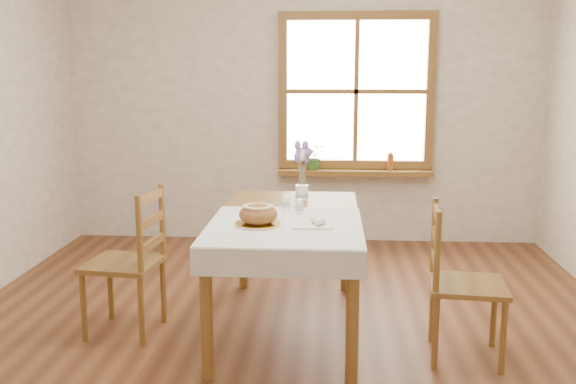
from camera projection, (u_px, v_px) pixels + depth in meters
The scene contains 18 objects.
ground at pixel (285, 346), 3.91m from camera, with size 5.00×5.00×0.00m, color brown.
room_walls at pixel (284, 61), 3.59m from camera, with size 4.60×5.10×2.65m.
window at pixel (356, 91), 6.02m from camera, with size 1.46×0.08×1.46m.
window_sill at pixel (355, 172), 6.10m from camera, with size 1.46×0.20×0.05m.
dining_table at pixel (288, 228), 4.08m from camera, with size 0.90×1.60×0.75m.
table_linen at pixel (285, 226), 3.76m from camera, with size 0.91×0.99×0.01m, color white.
chair_left at pixel (123, 261), 4.05m from camera, with size 0.44×0.46×0.94m, color brown, non-canonical shape.
chair_right at pixel (468, 283), 3.68m from camera, with size 0.42×0.44×0.91m, color brown, non-canonical shape.
bread_plate at pixel (258, 224), 3.76m from camera, with size 0.26×0.26×0.01m, color white.
bread_loaf at pixel (258, 212), 3.75m from camera, with size 0.23×0.23×0.12m, color brown.
egg_napkin at pixel (313, 225), 3.75m from camera, with size 0.24×0.20×0.01m, color white.
eggs at pixel (313, 221), 3.75m from camera, with size 0.18×0.16×0.04m, color white, non-canonical shape.
salt_shaker at pixel (286, 203), 4.14m from camera, with size 0.06×0.06×0.10m, color white.
pepper_shaker at pixel (299, 206), 4.04m from camera, with size 0.05×0.05×0.10m, color white.
flower_vase at pixel (302, 193), 4.50m from camera, with size 0.09×0.09×0.10m, color white.
lavender_bouquet at pixel (302, 165), 4.46m from camera, with size 0.16×0.16×0.30m, color #6D5597, non-canonical shape.
potted_plant at pixel (314, 160), 6.10m from camera, with size 0.21×0.24×0.19m, color #336A2A.
amber_bottle at pixel (390, 161), 6.06m from camera, with size 0.06×0.06×0.17m, color #A1531D.
Camera 1 is at (0.26, -3.65, 1.67)m, focal length 40.00 mm.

